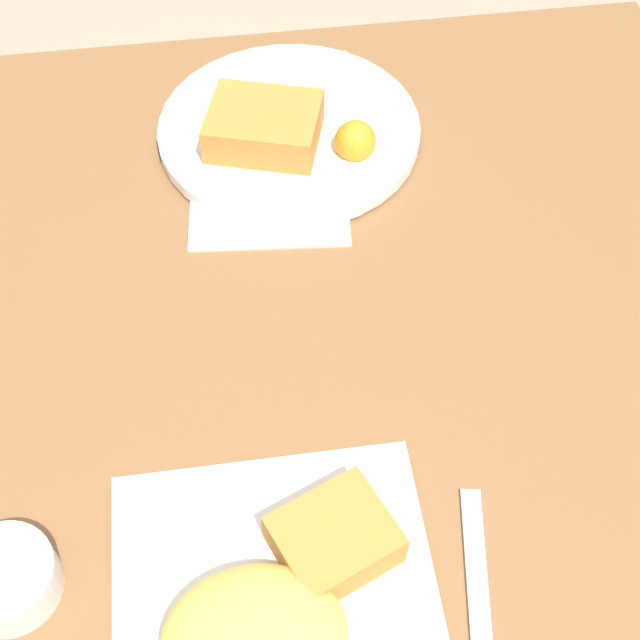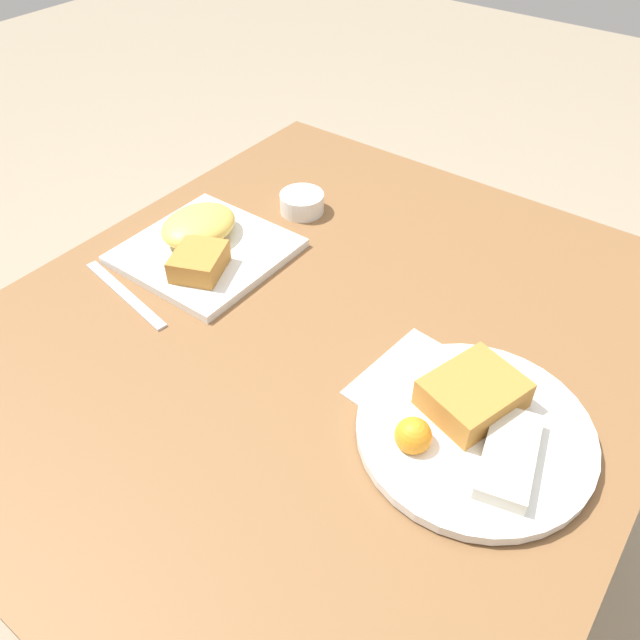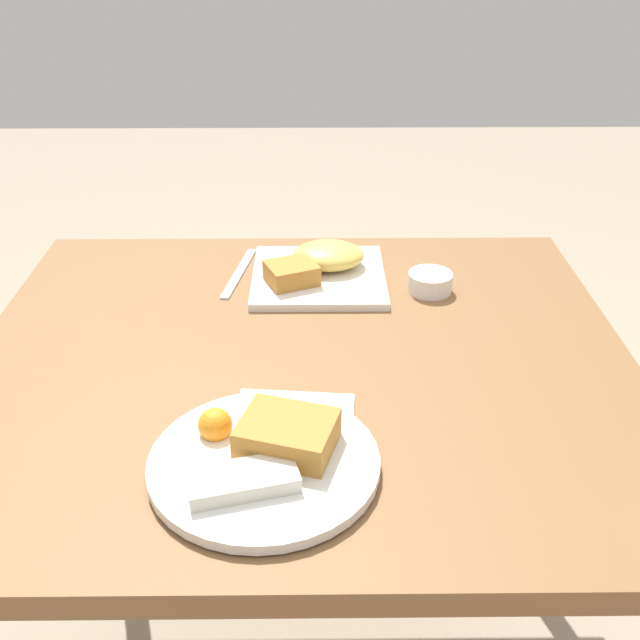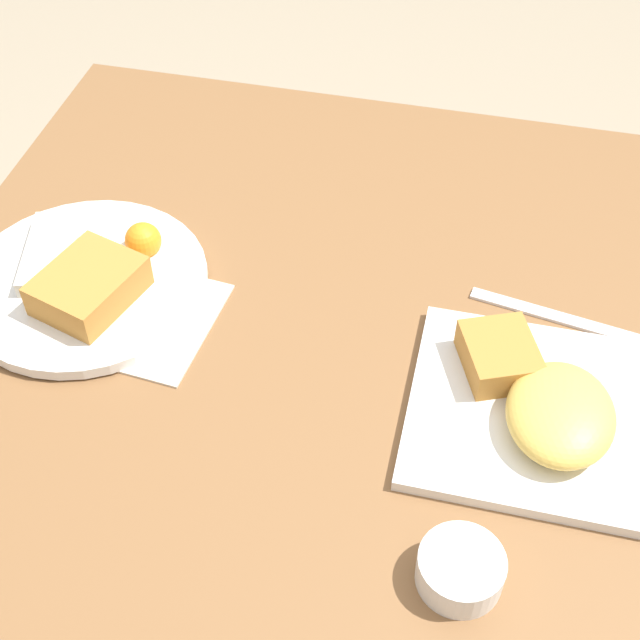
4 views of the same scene
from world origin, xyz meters
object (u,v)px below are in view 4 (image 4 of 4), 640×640
Objects in this scene: plate_square_near at (535,405)px; sauce_ramekin at (461,569)px; plate_oval_far at (86,279)px; butter_knife at (560,318)px.

plate_square_near reaches higher than sauce_ramekin.
plate_oval_far is 3.64× the size of sauce_ramekin.
butter_knife is (0.35, -0.07, -0.02)m from sauce_ramekin.
sauce_ramekin is 0.35m from butter_knife.
butter_knife is (0.08, -0.54, -0.02)m from plate_oval_far.
sauce_ramekin is (-0.27, -0.47, -0.00)m from plate_oval_far.
butter_knife is at bearing -8.07° from plate_square_near.
plate_oval_far is at bearing 18.05° from butter_knife.
plate_oval_far is 1.37× the size of butter_knife.
plate_square_near reaches higher than plate_oval_far.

